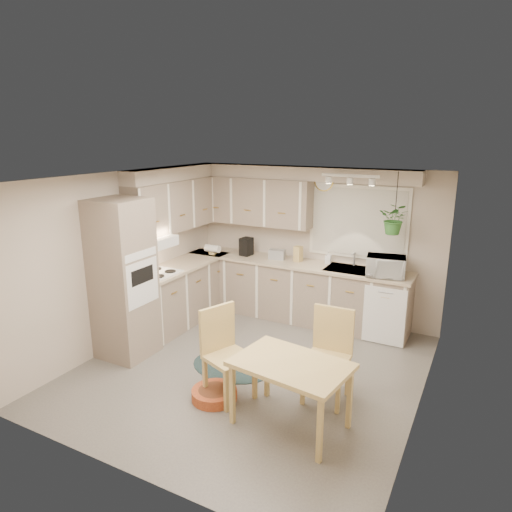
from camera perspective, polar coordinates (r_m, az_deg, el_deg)
name	(u,v)px	position (r m, az deg, el deg)	size (l,w,h in m)	color
floor	(251,369)	(5.93, -0.66, -14.00)	(4.20, 4.20, 0.00)	#69655C
ceiling	(250,178)	(5.21, -0.74, 9.77)	(4.20, 4.20, 0.00)	silver
wall_back	(313,243)	(7.30, 7.18, 1.63)	(4.00, 0.04, 2.40)	#BAAB99
wall_front	(126,351)	(3.87, -15.97, -11.29)	(4.00, 0.04, 2.40)	#BAAB99
wall_left	(124,258)	(6.60, -16.15, -0.29)	(0.04, 4.20, 2.40)	#BAAB99
wall_right	(427,308)	(4.88, 20.57, -6.08)	(0.04, 4.20, 2.40)	#BAAB99
base_cab_left	(182,294)	(7.27, -9.24, -4.68)	(0.60, 1.85, 0.90)	gray
base_cab_back	(293,291)	(7.31, 4.68, -4.41)	(3.60, 0.60, 0.90)	gray
counter_left	(181,265)	(7.12, -9.33, -1.13)	(0.64, 1.89, 0.04)	tan
counter_back	(294,263)	(7.16, 4.73, -0.88)	(3.64, 0.64, 0.04)	tan
oven_stack	(123,279)	(6.17, -16.24, -2.82)	(0.65, 0.65, 2.10)	gray
wall_oven_face	(142,283)	(5.96, -14.01, -3.30)	(0.02, 0.56, 0.58)	silver
upper_cab_left	(176,205)	(7.10, -9.91, 6.29)	(0.35, 2.00, 0.75)	gray
upper_cab_back	(253,201)	(7.43, -0.43, 6.89)	(2.00, 0.35, 0.75)	gray
soffit_left	(174,173)	(7.06, -10.25, 10.11)	(0.30, 2.00, 0.20)	#BAAB99
soffit_back	(300,173)	(7.06, 5.49, 10.28)	(3.60, 0.30, 0.20)	#BAAB99
cooktop	(157,273)	(6.68, -12.23, -2.14)	(0.52, 0.58, 0.02)	silver
range_hood	(154,242)	(6.57, -12.58, 1.68)	(0.40, 0.60, 0.14)	silver
window_blinds	(358,222)	(6.98, 12.59, 4.13)	(1.40, 0.02, 1.00)	beige
window_frame	(358,222)	(6.99, 12.62, 4.14)	(1.50, 0.02, 1.10)	silver
sink	(350,272)	(6.89, 11.66, -1.96)	(0.70, 0.48, 0.10)	#A8ACB0
dishwasher_front	(384,316)	(6.63, 15.69, -7.26)	(0.58, 0.01, 0.83)	silver
track_light_bar	(350,176)	(6.38, 11.70, 9.81)	(0.80, 0.04, 0.04)	silver
wall_clock	(324,181)	(7.06, 8.51, 9.20)	(0.30, 0.30, 0.03)	gold
dining_table	(290,394)	(4.79, 4.33, -16.86)	(1.12, 0.74, 0.70)	tan
chair_left	(229,355)	(5.15, -3.34, -12.29)	(0.48, 0.48, 1.03)	tan
chair_back	(327,357)	(5.16, 8.84, -12.42)	(0.48, 0.48, 1.03)	tan
braided_rug	(232,366)	(6.00, -2.99, -13.57)	(1.08, 0.81, 0.01)	black
pet_bed	(214,394)	(5.35, -5.23, -16.83)	(0.51, 0.51, 0.12)	#BE5A26
microwave	(386,264)	(6.62, 15.92, -0.98)	(0.52, 0.29, 0.36)	silver
soap_bottle	(328,261)	(7.11, 9.00, -0.58)	(0.09, 0.19, 0.09)	silver
hanging_plant	(394,222)	(6.47, 16.92, 4.05)	(0.39, 0.43, 0.33)	#316D2B
coffee_maker	(246,247)	(7.49, -1.22, 1.19)	(0.16, 0.20, 0.29)	black
toaster	(277,254)	(7.28, 2.64, 0.21)	(0.25, 0.14, 0.15)	#A8ACB0
knife_block	(298,254)	(7.16, 5.29, 0.28)	(0.11, 0.11, 0.24)	tan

